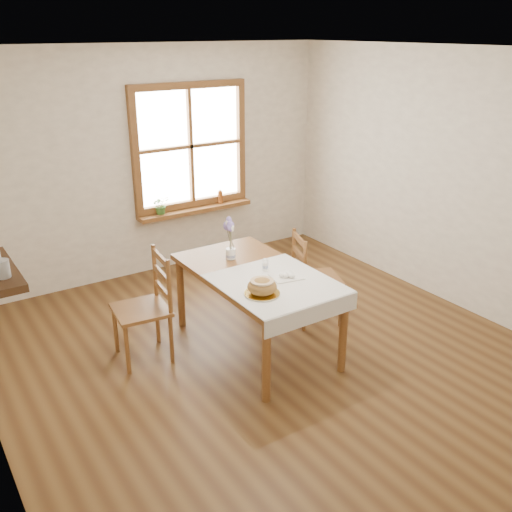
{
  "coord_description": "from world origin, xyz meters",
  "views": [
    {
      "loc": [
        -2.52,
        -3.54,
        2.75
      ],
      "look_at": [
        0.0,
        0.3,
        0.9
      ],
      "focal_mm": 40.0,
      "sensor_mm": 36.0,
      "label": 1
    }
  ],
  "objects_px": {
    "dining_table": "(256,281)",
    "flower_vase": "(231,254)",
    "chair_left": "(141,308)",
    "chair_right": "(317,277)",
    "bread_plate": "(262,294)"
  },
  "relations": [
    {
      "from": "chair_left",
      "to": "flower_vase",
      "type": "xyz_separation_m",
      "value": [
        0.9,
        -0.03,
        0.31
      ]
    },
    {
      "from": "dining_table",
      "to": "chair_left",
      "type": "bearing_deg",
      "value": 157.31
    },
    {
      "from": "dining_table",
      "to": "chair_right",
      "type": "distance_m",
      "value": 0.82
    },
    {
      "from": "dining_table",
      "to": "bread_plate",
      "type": "bearing_deg",
      "value": -117.5
    },
    {
      "from": "dining_table",
      "to": "flower_vase",
      "type": "distance_m",
      "value": 0.39
    },
    {
      "from": "chair_right",
      "to": "flower_vase",
      "type": "xyz_separation_m",
      "value": [
        -0.83,
        0.27,
        0.34
      ]
    },
    {
      "from": "flower_vase",
      "to": "chair_right",
      "type": "bearing_deg",
      "value": -17.85
    },
    {
      "from": "dining_table",
      "to": "flower_vase",
      "type": "relative_size",
      "value": 15.94
    },
    {
      "from": "bread_plate",
      "to": "flower_vase",
      "type": "bearing_deg",
      "value": 76.97
    },
    {
      "from": "dining_table",
      "to": "flower_vase",
      "type": "bearing_deg",
      "value": 95.94
    },
    {
      "from": "dining_table",
      "to": "bread_plate",
      "type": "xyz_separation_m",
      "value": [
        -0.22,
        -0.43,
        0.1
      ]
    },
    {
      "from": "chair_left",
      "to": "chair_right",
      "type": "relative_size",
      "value": 1.05
    },
    {
      "from": "chair_right",
      "to": "bread_plate",
      "type": "distance_m",
      "value": 1.18
    },
    {
      "from": "chair_right",
      "to": "bread_plate",
      "type": "height_order",
      "value": "chair_right"
    },
    {
      "from": "chair_left",
      "to": "flower_vase",
      "type": "height_order",
      "value": "chair_left"
    }
  ]
}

